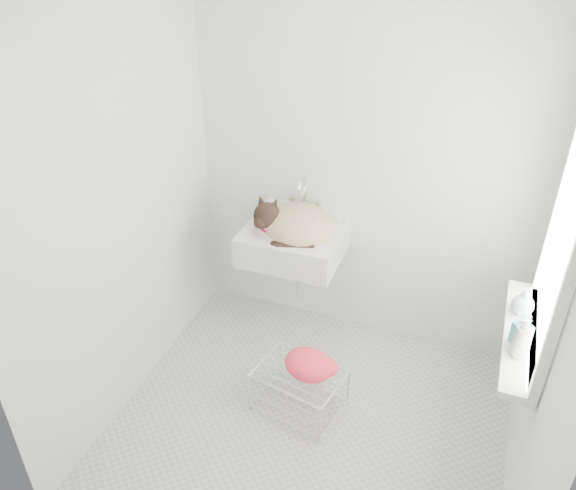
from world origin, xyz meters
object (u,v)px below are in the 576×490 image
(cat, at_px, (295,224))
(bottle_c, at_px, (521,313))
(bottle_b, at_px, (519,343))
(sink, at_px, (294,228))
(bottle_a, at_px, (518,355))
(wire_rack, at_px, (299,389))

(cat, bearing_deg, bottle_c, -17.05)
(bottle_b, bearing_deg, cat, 155.95)
(sink, height_order, cat, cat)
(sink, distance_m, bottle_a, 1.54)
(bottle_a, bearing_deg, sink, 152.44)
(cat, distance_m, wire_rack, 1.00)
(bottle_a, bearing_deg, wire_rack, 176.07)
(sink, height_order, wire_rack, sink)
(wire_rack, bearing_deg, bottle_a, -3.93)
(cat, bearing_deg, bottle_b, -26.21)
(wire_rack, distance_m, bottle_c, 1.33)
(bottle_c, bearing_deg, wire_rack, -166.71)
(sink, distance_m, cat, 0.05)
(cat, relative_size, wire_rack, 1.03)
(wire_rack, bearing_deg, sink, 112.87)
(bottle_a, xyz_separation_m, bottle_c, (0.00, 0.34, 0.00))
(sink, bearing_deg, bottle_c, -15.49)
(cat, height_order, bottle_a, cat)
(cat, distance_m, bottle_b, 1.49)
(bottle_a, height_order, bottle_c, bottle_a)
(sink, distance_m, bottle_c, 1.42)
(bottle_b, xyz_separation_m, bottle_c, (0.00, 0.24, 0.00))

